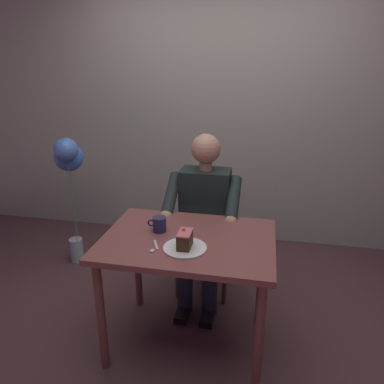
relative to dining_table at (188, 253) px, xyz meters
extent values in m
plane|color=brown|center=(0.00, 0.00, -0.66)|extent=(14.00, 14.00, 0.00)
cube|color=#ADAB99|center=(0.00, -1.64, 0.84)|extent=(6.40, 0.12, 3.00)
cube|color=brown|center=(0.00, 0.00, 0.08)|extent=(1.01, 0.73, 0.04)
cylinder|color=brown|center=(-0.44, 0.30, -0.29)|extent=(0.05, 0.05, 0.74)
cylinder|color=brown|center=(0.44, 0.30, -0.29)|extent=(0.05, 0.05, 0.74)
cylinder|color=brown|center=(-0.44, -0.30, -0.29)|extent=(0.05, 0.05, 0.74)
cylinder|color=brown|center=(0.44, -0.30, -0.29)|extent=(0.05, 0.05, 0.74)
cube|color=brown|center=(0.00, -0.62, -0.22)|extent=(0.42, 0.42, 0.04)
cube|color=brown|center=(0.00, -0.81, 0.03)|extent=(0.38, 0.04, 0.45)
cylinder|color=brown|center=(-0.18, -0.44, -0.44)|extent=(0.04, 0.04, 0.44)
cylinder|color=brown|center=(0.18, -0.44, -0.44)|extent=(0.04, 0.04, 0.44)
cylinder|color=brown|center=(-0.18, -0.80, -0.44)|extent=(0.04, 0.04, 0.44)
cylinder|color=brown|center=(0.18, -0.80, -0.44)|extent=(0.04, 0.04, 0.44)
cube|color=#1F2927|center=(0.00, -0.60, 0.07)|extent=(0.36, 0.22, 0.54)
sphere|color=tan|center=(0.00, -0.60, 0.50)|extent=(0.21, 0.21, 0.21)
cylinder|color=tan|center=(0.00, -0.60, 0.37)|extent=(0.09, 0.09, 0.06)
cylinder|color=#1F2927|center=(-0.22, -0.46, 0.19)|extent=(0.08, 0.33, 0.26)
sphere|color=tan|center=(-0.22, -0.30, 0.08)|extent=(0.09, 0.09, 0.09)
cylinder|color=#1F2927|center=(0.22, -0.46, 0.19)|extent=(0.08, 0.33, 0.26)
sphere|color=tan|center=(0.22, -0.30, 0.08)|extent=(0.09, 0.09, 0.09)
cylinder|color=#252B39|center=(-0.09, -0.48, -0.22)|extent=(0.13, 0.38, 0.14)
cylinder|color=#252B39|center=(0.09, -0.48, -0.22)|extent=(0.13, 0.38, 0.14)
cylinder|color=#252B39|center=(-0.09, -0.30, -0.45)|extent=(0.11, 0.11, 0.42)
cube|color=black|center=(-0.09, -0.24, -0.63)|extent=(0.09, 0.22, 0.05)
cylinder|color=#252B39|center=(0.09, -0.30, -0.45)|extent=(0.11, 0.11, 0.42)
cube|color=black|center=(0.09, -0.24, -0.63)|extent=(0.09, 0.22, 0.05)
cylinder|color=white|center=(-0.01, 0.13, 0.10)|extent=(0.24, 0.24, 0.01)
cube|color=#402F17|center=(-0.01, 0.13, 0.15)|extent=(0.07, 0.12, 0.08)
cube|color=#D0606A|center=(-0.01, 0.13, 0.20)|extent=(0.07, 0.12, 0.01)
sphere|color=gold|center=(0.00, 0.11, 0.21)|extent=(0.02, 0.02, 0.02)
cylinder|color=#28274B|center=(0.19, -0.05, 0.14)|extent=(0.08, 0.08, 0.09)
torus|color=#28274B|center=(0.24, -0.05, 0.15)|extent=(0.05, 0.01, 0.05)
cylinder|color=black|center=(0.19, -0.05, 0.18)|extent=(0.07, 0.07, 0.01)
cube|color=silver|center=(0.16, 0.13, 0.10)|extent=(0.06, 0.10, 0.01)
ellipsoid|color=silver|center=(0.16, 0.20, 0.10)|extent=(0.03, 0.04, 0.01)
cylinder|color=#B2C1C6|center=(1.22, -0.79, -0.55)|extent=(0.12, 0.12, 0.22)
sphere|color=#467BE3|center=(1.24, -0.88, 0.30)|extent=(0.25, 0.25, 0.25)
cylinder|color=#4C9956|center=(1.24, -0.88, -0.13)|extent=(0.01, 0.01, 0.62)
sphere|color=#4E7ED6|center=(1.18, -0.75, 0.40)|extent=(0.19, 0.19, 0.19)
cylinder|color=#4C9956|center=(1.18, -0.75, -0.07)|extent=(0.01, 0.01, 0.74)
camera|label=1|loc=(-0.40, 1.84, 1.06)|focal=33.55mm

